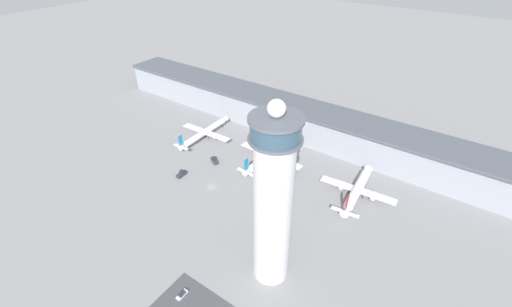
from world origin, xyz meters
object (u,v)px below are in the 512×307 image
at_px(car_white_wagon, 182,295).
at_px(control_tower, 273,203).
at_px(airplane_gate_bravo, 270,155).
at_px(airplane_gate_charlie, 357,190).
at_px(airplane_gate_alpha, 205,132).
at_px(service_truck_fuel, 214,160).
at_px(service_truck_catering, 182,174).

bearing_deg(car_white_wagon, control_tower, 53.09).
distance_m(airplane_gate_bravo, airplane_gate_charlie, 49.59).
xyz_separation_m(airplane_gate_alpha, service_truck_fuel, (20.42, -15.56, -3.50)).
relative_size(airplane_gate_alpha, airplane_gate_charlie, 1.10).
height_order(airplane_gate_bravo, airplane_gate_charlie, airplane_gate_charlie).
bearing_deg(airplane_gate_bravo, service_truck_catering, -129.63).
xyz_separation_m(control_tower, airplane_gate_charlie, (10.46, 58.85, -29.86)).
bearing_deg(airplane_gate_charlie, airplane_gate_alpha, -179.18).
bearing_deg(car_white_wagon, airplane_gate_charlie, 70.45).
bearing_deg(service_truck_fuel, control_tower, -33.34).
bearing_deg(airplane_gate_charlie, car_white_wagon, -109.55).
bearing_deg(airplane_gate_alpha, service_truck_catering, -66.98).
relative_size(airplane_gate_charlie, car_white_wagon, 8.47).
bearing_deg(airplane_gate_bravo, airplane_gate_alpha, -177.65).
height_order(control_tower, airplane_gate_charlie, control_tower).
distance_m(airplane_gate_bravo, service_truck_fuel, 30.35).
relative_size(airplane_gate_charlie, service_truck_fuel, 5.55).
bearing_deg(service_truck_catering, service_truck_fuel, 73.53).
distance_m(airplane_gate_bravo, car_white_wagon, 87.95).
xyz_separation_m(control_tower, airplane_gate_alpha, (-84.17, 57.50, -29.51)).
height_order(airplane_gate_charlie, car_white_wagon, airplane_gate_charlie).
height_order(service_truck_fuel, car_white_wagon, service_truck_fuel).
xyz_separation_m(control_tower, service_truck_fuel, (-63.76, 41.94, -33.01)).
bearing_deg(car_white_wagon, airplane_gate_bravo, 102.70).
distance_m(control_tower, airplane_gate_bravo, 77.02).
relative_size(airplane_gate_bravo, airplane_gate_charlie, 1.10).
relative_size(control_tower, airplane_gate_charlie, 1.83).
xyz_separation_m(airplane_gate_bravo, car_white_wagon, (19.32, -85.72, -3.74)).
relative_size(airplane_gate_bravo, service_truck_catering, 7.29).
bearing_deg(airplane_gate_alpha, service_truck_fuel, -37.30).
bearing_deg(control_tower, car_white_wagon, -126.91).
height_order(airplane_gate_alpha, airplane_gate_bravo, airplane_gate_bravo).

